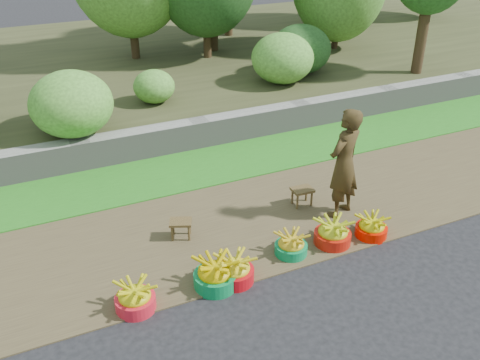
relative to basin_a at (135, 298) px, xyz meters
name	(u,v)px	position (x,y,z in m)	size (l,w,h in m)	color
ground_plane	(310,266)	(2.32, -0.17, -0.16)	(120.00, 120.00, 0.00)	black
dirt_shoulder	(267,219)	(2.32, 1.08, -0.15)	(80.00, 2.50, 0.02)	#4E4229
grass_verge	(216,164)	(2.32, 3.08, -0.14)	(80.00, 1.50, 0.04)	#277A1C
retaining_wall	(199,133)	(2.32, 3.93, 0.11)	(80.00, 0.35, 0.55)	gray
earth_bank	(133,66)	(2.32, 8.83, 0.09)	(80.00, 10.00, 0.50)	#393C1F
basin_a	(135,298)	(0.00, 0.00, 0.00)	(0.49, 0.49, 0.36)	red
basin_b	(215,274)	(1.02, -0.02, 0.02)	(0.55, 0.55, 0.41)	#09783D
basin_c	(234,270)	(1.28, -0.02, 0.01)	(0.50, 0.50, 0.38)	#B80B12
basin_d	(291,245)	(2.21, 0.16, -0.01)	(0.45, 0.45, 0.33)	#097B42
basin_e	(333,233)	(2.86, 0.14, 0.01)	(0.52, 0.52, 0.39)	#B2160A
basin_f	(372,227)	(3.46, 0.06, -0.01)	(0.46, 0.46, 0.34)	red
stool_left	(181,224)	(0.97, 1.15, 0.08)	(0.38, 0.34, 0.27)	#4F3E1F
stool_right	(302,192)	(2.99, 1.21, 0.09)	(0.34, 0.26, 0.29)	#4F3E1F
vendor_woman	(344,164)	(3.39, 0.75, 0.71)	(0.62, 0.41, 1.70)	black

